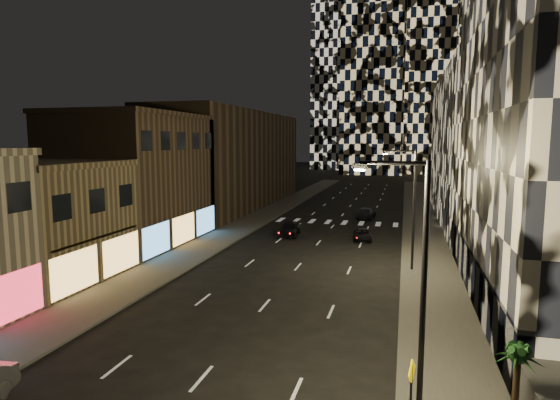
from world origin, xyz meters
The scene contains 17 objects.
sidewalk_left centered at (-10.00, 50.00, 0.07)m, with size 4.00×120.00×0.15m, color #47443F.
sidewalk_right centered at (10.00, 50.00, 0.07)m, with size 4.00×120.00×0.15m, color #47443F.
curb_left centered at (-7.90, 50.00, 0.07)m, with size 0.20×120.00×0.15m, color #4C4C47.
curb_right centered at (7.90, 50.00, 0.07)m, with size 0.20×120.00×0.15m, color #4C4C47.
retail_tan centered at (-17.00, 21.00, 4.00)m, with size 10.00×10.00×8.00m, color olive.
retail_brown centered at (-17.00, 33.50, 6.00)m, with size 10.00×15.00×12.00m, color #483829.
retail_filler_left centered at (-17.00, 60.00, 7.00)m, with size 10.00×40.00×14.00m, color #483829.
midrise_base centered at (12.30, 24.50, 1.50)m, with size 0.60×25.00×3.00m, color #383838.
midrise_filler_right centered at (20.00, 57.00, 9.00)m, with size 16.00×40.00×18.00m, color #232326.
tower_center_low centered at (-2.00, 140.00, 47.50)m, with size 18.00×18.00×95.00m, color black.
streetlight_near centered at (8.35, 10.00, 5.35)m, with size 2.55×0.25×9.00m.
streetlight_far centered at (8.35, 30.00, 5.35)m, with size 2.55×0.25×9.00m.
car_dark_midlane centered at (-3.50, 40.59, 0.77)m, with size 1.81×4.49×1.53m, color black.
car_dark_oncoming centered at (3.27, 53.67, 0.70)m, with size 1.97×4.85×1.41m, color black.
car_dark_rightlane centered at (4.00, 40.42, 0.54)m, with size 1.78×3.86×1.07m, color black.
ped_sign centered at (8.30, 9.38, 1.83)m, with size 0.26×0.82×2.50m.
palm_tree centered at (11.50, 9.63, 2.87)m, with size 1.68×1.66×3.29m.
Camera 1 is at (7.87, -5.81, 9.76)m, focal length 30.00 mm.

